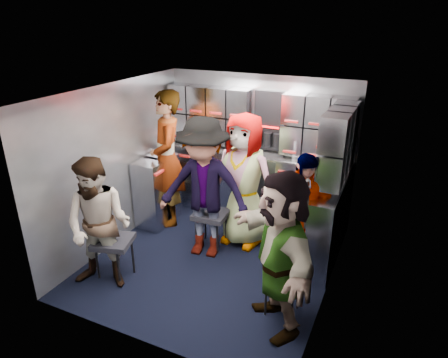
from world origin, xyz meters
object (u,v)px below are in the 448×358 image
at_px(attendant_arc_b, 204,189).
at_px(jump_seat_mid_left, 211,216).
at_px(jump_seat_center, 248,206).
at_px(jump_seat_mid_right, 302,238).
at_px(attendant_arc_a, 99,225).
at_px(attendant_arc_d, 301,217).
at_px(jump_seat_near_left, 113,243).
at_px(jump_seat_near_right, 283,280).
at_px(attendant_arc_e, 280,253).
at_px(attendant_arc_c, 244,181).
at_px(attendant_standing, 167,159).

bearing_deg(attendant_arc_b, jump_seat_mid_left, 82.71).
distance_m(jump_seat_center, jump_seat_mid_right, 0.96).
bearing_deg(attendant_arc_a, attendant_arc_b, 41.33).
height_order(jump_seat_mid_right, attendant_arc_d, attendant_arc_d).
distance_m(jump_seat_near_left, jump_seat_near_right, 1.97).
height_order(jump_seat_near_left, jump_seat_mid_left, jump_seat_mid_left).
bearing_deg(jump_seat_near_right, jump_seat_near_left, -173.61).
bearing_deg(attendant_arc_e, jump_seat_near_right, 139.26).
bearing_deg(jump_seat_center, jump_seat_mid_left, -124.80).
distance_m(jump_seat_near_left, attendant_arc_c, 1.77).
distance_m(jump_seat_mid_right, attendant_arc_d, 0.41).
bearing_deg(jump_seat_center, jump_seat_near_left, -124.54).
bearing_deg(attendant_arc_a, attendant_arc_d, 16.08).
relative_size(attendant_arc_b, attendant_arc_e, 1.09).
bearing_deg(jump_seat_center, attendant_arc_e, -58.80).
xyz_separation_m(jump_seat_near_left, jump_seat_mid_left, (0.72, 1.06, 0.00)).
xyz_separation_m(jump_seat_near_left, attendant_arc_a, (-0.00, -0.18, 0.33)).
height_order(attendant_standing, attendant_arc_d, attendant_standing).
distance_m(jump_seat_center, attendant_arc_e, 1.78).
bearing_deg(attendant_arc_d, jump_seat_mid_left, 142.12).
bearing_deg(jump_seat_near_right, attendant_arc_b, 151.94).
relative_size(jump_seat_mid_left, attendant_arc_e, 0.30).
bearing_deg(attendant_standing, jump_seat_center, 58.77).
relative_size(jump_seat_center, attendant_arc_a, 0.33).
relative_size(attendant_arc_a, attendant_arc_c, 0.86).
bearing_deg(jump_seat_mid_left, attendant_arc_a, -120.35).
bearing_deg(attendant_arc_c, attendant_standing, -176.71).
bearing_deg(jump_seat_mid_right, attendant_arc_b, -168.42).
relative_size(jump_seat_center, jump_seat_mid_right, 1.15).
relative_size(jump_seat_mid_right, jump_seat_near_right, 0.99).
bearing_deg(attendant_arc_c, attendant_arc_d, -18.56).
bearing_deg(jump_seat_mid_left, attendant_arc_b, -90.00).
height_order(jump_seat_mid_right, attendant_standing, attendant_standing).
xyz_separation_m(jump_seat_center, attendant_standing, (-1.20, -0.10, 0.53)).
xyz_separation_m(attendant_standing, attendant_arc_a, (0.14, -1.61, -0.21)).
height_order(jump_seat_near_right, attendant_standing, attendant_standing).
xyz_separation_m(jump_seat_near_left, jump_seat_mid_right, (1.92, 1.12, -0.05)).
xyz_separation_m(jump_seat_mid_left, attendant_arc_d, (1.19, -0.12, 0.32)).
bearing_deg(jump_seat_mid_left, attendant_arc_c, 41.77).
xyz_separation_m(jump_seat_near_left, attendant_arc_b, (0.72, 0.88, 0.46)).
height_order(jump_seat_near_left, jump_seat_near_right, jump_seat_near_left).
xyz_separation_m(jump_seat_near_right, attendant_standing, (-2.10, 1.21, 0.58)).
xyz_separation_m(attendant_arc_b, attendant_arc_c, (0.33, 0.47, -0.01)).
relative_size(jump_seat_near_left, attendant_arc_c, 0.29).
distance_m(jump_seat_near_right, attendant_arc_e, 0.47).
distance_m(attendant_arc_d, attendant_arc_e, 0.90).
xyz_separation_m(jump_seat_near_right, attendant_arc_b, (-1.23, 0.66, 0.51)).
bearing_deg(attendant_arc_e, attendant_arc_b, -164.91).
bearing_deg(attendant_arc_e, jump_seat_near_left, -129.59).
height_order(attendant_arc_a, attendant_arc_c, attendant_arc_c).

